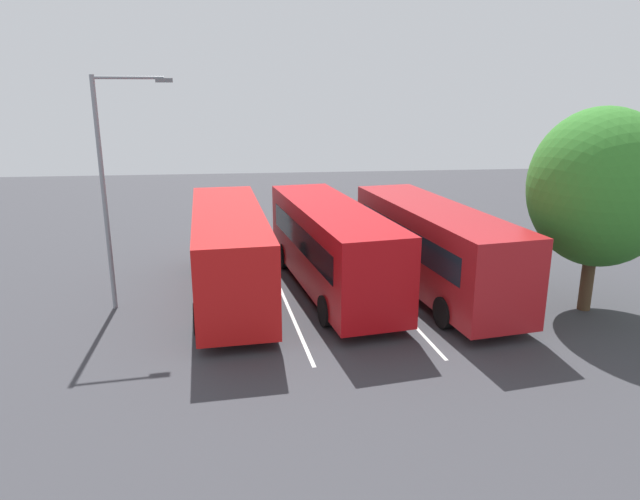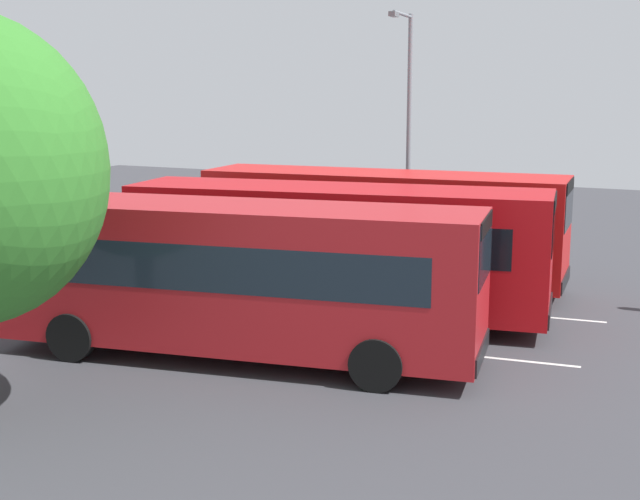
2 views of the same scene
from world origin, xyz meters
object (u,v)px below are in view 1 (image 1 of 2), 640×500
at_px(bus_center_left, 331,244).
at_px(depot_tree, 599,188).
at_px(pedestrian, 229,222).
at_px(street_lamp, 110,179).
at_px(bus_center_right, 229,250).
at_px(bus_far_left, 433,245).

distance_m(bus_center_left, depot_tree, 9.58).
bearing_deg(pedestrian, street_lamp, 19.71).
distance_m(street_lamp, depot_tree, 16.56).
relative_size(bus_center_right, pedestrian, 5.87).
relative_size(pedestrian, street_lamp, 0.22).
relative_size(bus_center_left, pedestrian, 5.92).
relative_size(bus_center_left, street_lamp, 1.33).
bearing_deg(depot_tree, bus_far_left, 63.25).
distance_m(bus_center_left, bus_center_right, 3.87).
xyz_separation_m(bus_center_right, street_lamp, (-0.70, 3.85, 2.79)).
bearing_deg(depot_tree, bus_center_right, 77.79).
xyz_separation_m(bus_center_right, pedestrian, (7.89, 0.36, -0.77)).
bearing_deg(bus_center_left, depot_tree, -118.52).
bearing_deg(street_lamp, bus_far_left, -4.52).
bearing_deg(bus_center_left, pedestrian, 19.78).
xyz_separation_m(bus_far_left, bus_center_left, (0.57, 3.85, 0.00)).
relative_size(bus_far_left, pedestrian, 5.92).
bearing_deg(bus_far_left, street_lamp, 82.99).
xyz_separation_m(bus_far_left, depot_tree, (-2.46, -4.88, 2.54)).
distance_m(bus_far_left, depot_tree, 6.03).
height_order(bus_center_left, depot_tree, depot_tree).
bearing_deg(depot_tree, street_lamp, 82.99).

